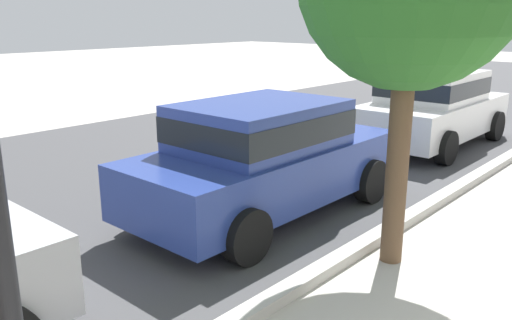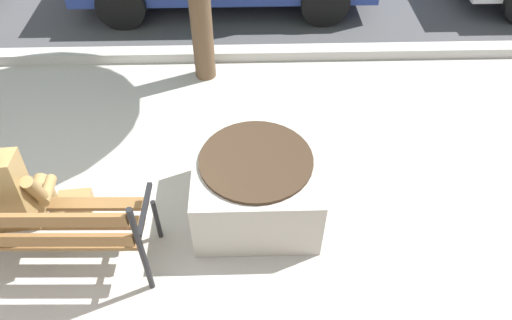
{
  "view_description": "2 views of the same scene",
  "coord_description": "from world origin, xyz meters",
  "views": [
    {
      "loc": [
        -3.91,
        0.08,
        2.63
      ],
      "look_at": [
        1.08,
        4.54,
        0.8
      ],
      "focal_mm": 36.85,
      "sensor_mm": 36.0,
      "label": 1
    },
    {
      "loc": [
        1.57,
        -2.1,
        3.28
      ],
      "look_at": [
        1.64,
        0.52,
        0.6
      ],
      "focal_mm": 33.03,
      "sensor_mm": 36.0,
      "label": 2
    }
  ],
  "objects": [
    {
      "name": "ground_plane",
      "position": [
        0.0,
        0.0,
        0.0
      ],
      "size": [
        80.0,
        80.0,
        0.0
      ],
      "primitive_type": "plane",
      "color": "#ADA8A0"
    },
    {
      "name": "bronze_statue_seated",
      "position": [
        -0.11,
        0.16,
        0.67
      ],
      "size": [
        0.62,
        0.8,
        1.37
      ],
      "color": "olive",
      "rests_on": "ground"
    },
    {
      "name": "curb_stone",
      "position": [
        0.0,
        2.9,
        0.06
      ],
      "size": [
        60.0,
        0.2,
        0.12
      ],
      "primitive_type": "cube",
      "color": "#B2AFA8",
      "rests_on": "ground"
    },
    {
      "name": "park_bench",
      "position": [
        -0.05,
        -0.05,
        0.54
      ],
      "size": [
        1.81,
        0.57,
        0.95
      ],
      "color": "brown",
      "rests_on": "ground"
    },
    {
      "name": "concrete_planter",
      "position": [
        1.64,
        0.52,
        0.31
      ],
      "size": [
        1.02,
        1.02,
        0.62
      ],
      "color": "#A8A399",
      "rests_on": "ground"
    }
  ]
}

